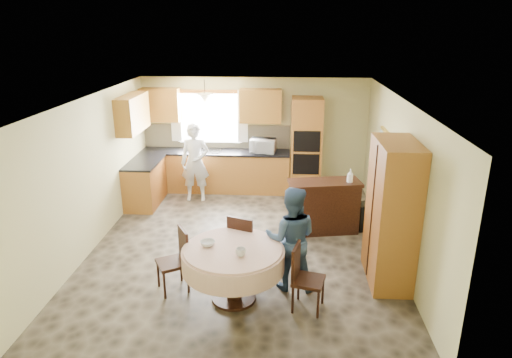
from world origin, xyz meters
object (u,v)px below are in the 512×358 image
object	(u,v)px
oven_tower	(306,146)
person_sink	(195,163)
dining_table	(233,260)
cupboard	(392,214)
person_dining	(291,238)
sideboard	(324,208)
chair_back	(243,242)
chair_left	(177,257)
chair_right	(303,274)

from	to	relation	value
oven_tower	person_sink	size ratio (longest dim) A/B	1.29
dining_table	person_sink	distance (m)	3.89
oven_tower	person_sink	xyz separation A→B (m)	(-2.34, -0.59, -0.24)
cupboard	person_dining	world-z (taller)	cupboard
oven_tower	dining_table	distance (m)	4.45
sideboard	chair_back	size ratio (longest dim) A/B	1.30
person_sink	chair_left	bearing A→B (deg)	-87.84
sideboard	dining_table	distance (m)	2.66
cupboard	dining_table	distance (m)	2.34
cupboard	person_dining	distance (m)	1.48
chair_left	chair_back	distance (m)	1.00
sideboard	person_dining	distance (m)	2.01
cupboard	chair_back	distance (m)	2.18
sideboard	person_sink	world-z (taller)	person_sink
oven_tower	chair_left	size ratio (longest dim) A/B	2.33
chair_left	person_sink	xyz separation A→B (m)	(-0.39, 3.47, 0.32)
cupboard	person_dining	size ratio (longest dim) A/B	1.38
chair_left	chair_right	size ratio (longest dim) A/B	1.01
sideboard	chair_right	xyz separation A→B (m)	(-0.45, -2.40, 0.05)
chair_right	person_sink	distance (m)	4.39
chair_back	chair_right	world-z (taller)	chair_back
chair_left	chair_right	world-z (taller)	chair_left
sideboard	chair_right	size ratio (longest dim) A/B	1.40
cupboard	dining_table	bearing A→B (deg)	-162.74
dining_table	person_dining	distance (m)	0.88
oven_tower	chair_left	bearing A→B (deg)	-115.62
dining_table	oven_tower	bearing A→B (deg)	75.28
sideboard	dining_table	xyz separation A→B (m)	(-1.38, -2.27, 0.16)
sideboard	person_sink	distance (m)	2.98
dining_table	chair_left	size ratio (longest dim) A/B	1.51
cupboard	chair_right	distance (m)	1.60
person_sink	cupboard	bearing A→B (deg)	-45.76
person_dining	cupboard	bearing A→B (deg)	-165.32
oven_tower	cupboard	bearing A→B (deg)	-73.43
cupboard	chair_right	world-z (taller)	cupboard
sideboard	cupboard	xyz separation A→B (m)	(0.81, -1.59, 0.60)
oven_tower	person_sink	distance (m)	2.42
oven_tower	chair_right	size ratio (longest dim) A/B	2.35
sideboard	chair_back	world-z (taller)	chair_back
cupboard	chair_right	bearing A→B (deg)	-147.25
dining_table	cupboard	bearing A→B (deg)	17.26
oven_tower	chair_back	xyz separation A→B (m)	(-1.05, -3.61, -0.52)
sideboard	chair_back	xyz separation A→B (m)	(-1.31, -1.60, 0.09)
person_sink	person_dining	distance (m)	3.86
chair_right	cupboard	bearing A→B (deg)	-42.76
oven_tower	person_dining	bearing A→B (deg)	-95.13
oven_tower	cupboard	size ratio (longest dim) A/B	1.01
chair_left	person_sink	bearing A→B (deg)	156.93
cupboard	oven_tower	bearing A→B (deg)	106.57
chair_left	chair_back	size ratio (longest dim) A/B	0.94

